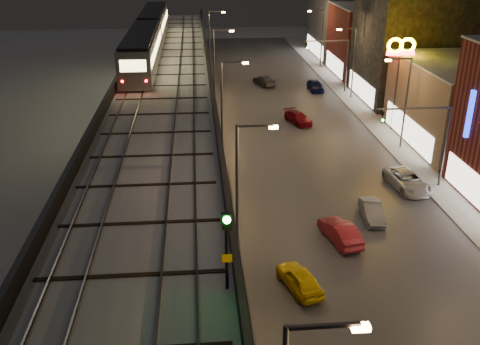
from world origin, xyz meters
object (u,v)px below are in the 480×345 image
rail_signal (227,236)px  car_onc_dark (407,181)px  car_onc_silver (372,212)px  car_onc_white (298,118)px  car_near_white (340,232)px  subway_train (149,35)px  car_mid_dark (264,81)px  car_taxi (299,279)px  car_onc_red (315,86)px

rail_signal → car_onc_dark: 28.28m
car_onc_silver → car_onc_white: car_onc_silver is taller
car_near_white → car_onc_silver: 4.27m
subway_train → car_mid_dark: 18.62m
car_mid_dark → car_onc_dark: car_onc_dark is taller
subway_train → rail_signal: 49.22m
rail_signal → car_onc_dark: rail_signal is taller
rail_signal → car_near_white: 18.30m
car_taxi → car_near_white: (3.77, 5.13, 0.04)m
subway_train → rail_signal: (6.40, -48.80, 0.55)m
car_mid_dark → car_onc_silver: car_mid_dark is taller
car_mid_dark → car_onc_red: 7.53m
car_onc_dark → car_onc_white: size_ratio=1.20×
subway_train → car_taxi: (11.17, -40.04, -7.80)m
car_mid_dark → car_onc_dark: (7.54, -34.80, 0.06)m
car_taxi → car_onc_white: car_taxi is taller
rail_signal → car_mid_dark: (8.68, 56.43, -8.36)m
subway_train → car_onc_silver: subway_train is taller
car_onc_dark → car_onc_red: size_ratio=1.21×
rail_signal → car_onc_silver: bearing=55.1°
car_onc_dark → car_onc_white: (-5.86, 17.64, -0.09)m
subway_train → car_onc_white: 20.81m
car_near_white → car_taxi: bearing=41.1°
car_near_white → car_onc_white: 25.46m
car_onc_dark → rail_signal: bearing=-133.1°
car_onc_white → car_near_white: bearing=-113.5°
car_taxi → car_onc_dark: bearing=-148.2°
rail_signal → car_onc_dark: bearing=53.1°
subway_train → car_taxi: size_ratio=9.57×
car_onc_dark → car_onc_white: 18.59m
subway_train → car_mid_dark: (15.08, 7.63, -7.81)m
car_onc_red → car_onc_dark: bearing=-90.1°
car_taxi → car_onc_red: car_onc_red is taller
car_near_white → car_mid_dark: car_near_white is taller
car_mid_dark → car_near_white: bearing=71.2°
subway_train → car_taxi: bearing=-74.4°
car_mid_dark → car_taxi: bearing=66.7°
car_taxi → car_onc_red: size_ratio=0.91×
car_onc_silver → car_taxi: bearing=-125.4°
car_near_white → car_onc_dark: 10.91m
subway_train → car_onc_white: (16.76, -9.52, -7.84)m
car_near_white → car_onc_red: car_onc_red is taller
car_mid_dark → car_onc_white: car_mid_dark is taller
subway_train → car_mid_dark: subway_train is taller
rail_signal → car_taxi: rail_signal is taller
car_taxi → car_onc_dark: car_onc_dark is taller
car_near_white → car_onc_white: bearing=-106.7°
car_taxi → car_onc_red: 45.16m
car_onc_white → rail_signal: bearing=-124.1°
rail_signal → car_taxi: (4.77, 8.76, -8.35)m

